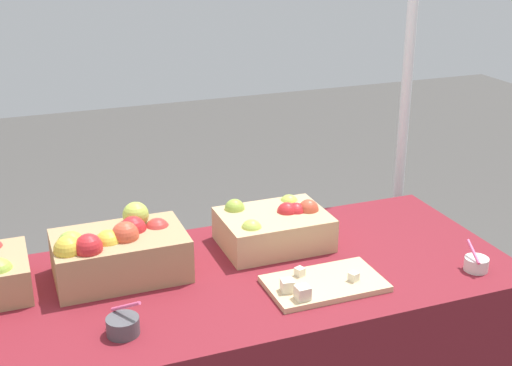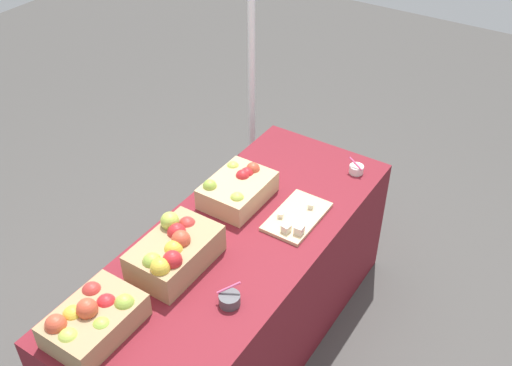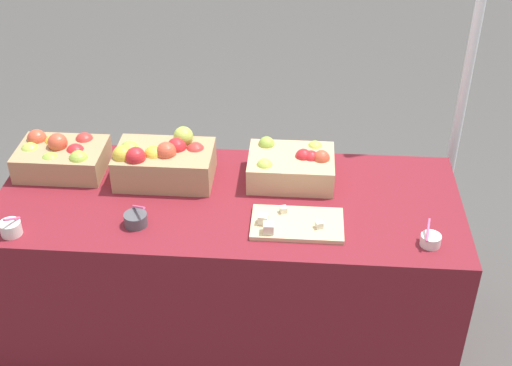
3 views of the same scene
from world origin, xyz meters
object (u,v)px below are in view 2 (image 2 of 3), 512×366
Objects in this scene: apple_crate_middle at (175,251)px; cutting_board_front at (297,217)px; apple_crate_left at (93,319)px; apple_crate_right at (238,188)px; tent_pole at (252,70)px; sample_bowl_mid at (356,169)px; sample_bowl_near at (230,299)px.

cutting_board_front is (0.56, -0.29, -0.08)m from apple_crate_middle.
apple_crate_left is 0.91× the size of apple_crate_middle.
apple_crate_right is 0.89m from tent_pole.
apple_crate_middle reaches higher than apple_crate_left.
apple_crate_left is at bearing 162.02° from cutting_board_front.
apple_crate_middle reaches higher than apple_crate_right.
tent_pole reaches higher than apple_crate_middle.
tent_pole is (0.76, 0.41, 0.22)m from apple_crate_right.
sample_bowl_mid is (1.06, -0.37, -0.06)m from apple_crate_middle.
cutting_board_front is at bearing 171.40° from sample_bowl_mid.
tent_pole is (1.74, 0.41, 0.21)m from apple_crate_left.
sample_bowl_mid is (1.52, -0.40, -0.05)m from apple_crate_left.
apple_crate_left is 0.18× the size of tent_pole.
apple_crate_left is at bearing -166.70° from tent_pole.
apple_crate_middle is at bearing -160.79° from tent_pole.
sample_bowl_near is at bearing -42.24° from apple_crate_left.
tent_pole is (1.35, 0.78, 0.26)m from sample_bowl_near.
apple_crate_middle is at bearing 161.01° from sample_bowl_mid.
cutting_board_front is 0.51m from sample_bowl_mid.
sample_bowl_near is (0.40, -0.36, -0.04)m from apple_crate_left.
tent_pole is (0.73, 0.74, 0.27)m from cutting_board_front.
apple_crate_right is 1.01× the size of cutting_board_front.
cutting_board_front is 0.17× the size of tent_pole.
cutting_board_front is (1.01, -0.33, -0.06)m from apple_crate_left.
apple_crate_middle is 0.54m from apple_crate_right.
cutting_board_front is 0.61m from sample_bowl_near.
apple_crate_left is 0.54m from sample_bowl_near.
sample_bowl_mid is (0.50, -0.08, 0.01)m from cutting_board_front.
sample_bowl_mid is 0.89m from tent_pole.
sample_bowl_mid is at bearing -14.94° from apple_crate_left.
apple_crate_left is at bearing 175.15° from apple_crate_middle.
sample_bowl_near is (-0.59, -0.36, -0.04)m from apple_crate_right.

